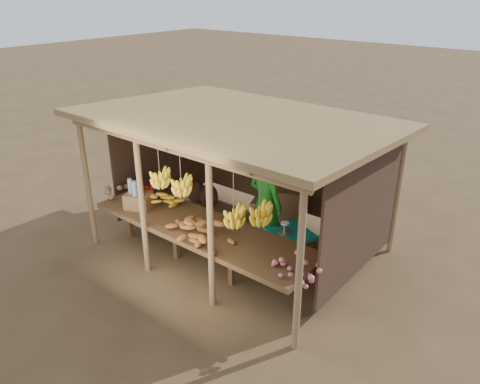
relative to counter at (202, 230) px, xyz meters
The scene contains 13 objects.
ground 1.20m from the counter, 90.00° to the left, with size 60.00×60.00×0.00m, color brown.
stall_structure 1.47m from the counter, 83.72° to the left, with size 4.70×3.50×2.43m.
counter is the anchor object (origin of this frame).
potato_heap 1.74m from the counter, behind, with size 1.05×0.63×0.37m, color olive, non-canonical shape.
sweet_potato_heap 0.40m from the counter, 59.42° to the right, with size 1.05×0.63×0.36m, color #9F5D28, non-canonical shape.
onion_heap 1.90m from the counter, ahead, with size 0.80×0.48×0.36m, color #CD636B, non-canonical shape.
banana_pile 1.03m from the counter, behind, with size 0.65×0.39×0.35m, color gold, non-canonical shape.
tomato_basin 1.42m from the counter, behind, with size 0.44×0.44×0.23m.
bottle_box 1.30m from the counter, behind, with size 0.51×0.46×0.52m.
vendor 1.15m from the counter, 66.32° to the left, with size 0.67×0.44×1.85m, color #176819.
tarp_crate 1.45m from the counter, 44.31° to the left, with size 0.87×0.82×0.83m.
carton_stack 2.08m from the counter, 87.61° to the left, with size 1.11×0.53×0.77m.
burlap_sacks 2.61m from the counter, 133.13° to the left, with size 0.74×0.39×0.53m.
Camera 1 is at (4.45, -5.53, 4.25)m, focal length 35.00 mm.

